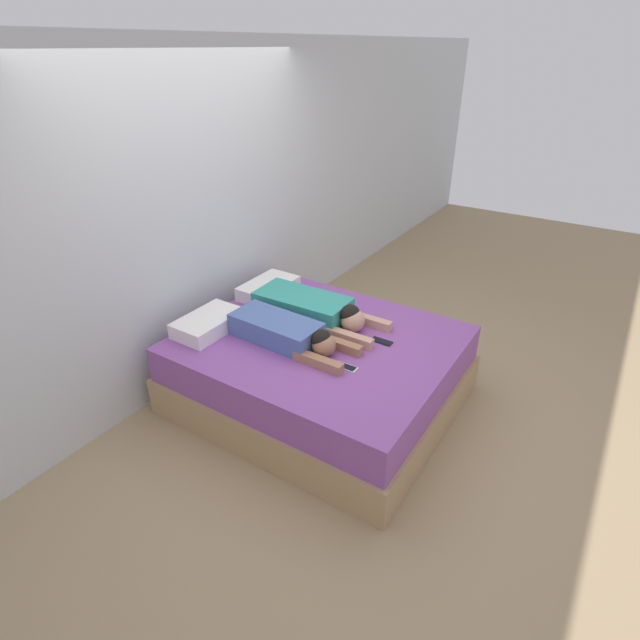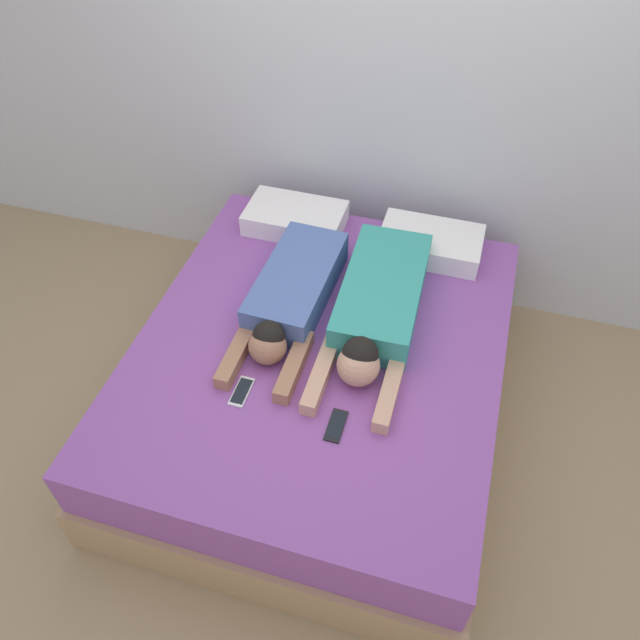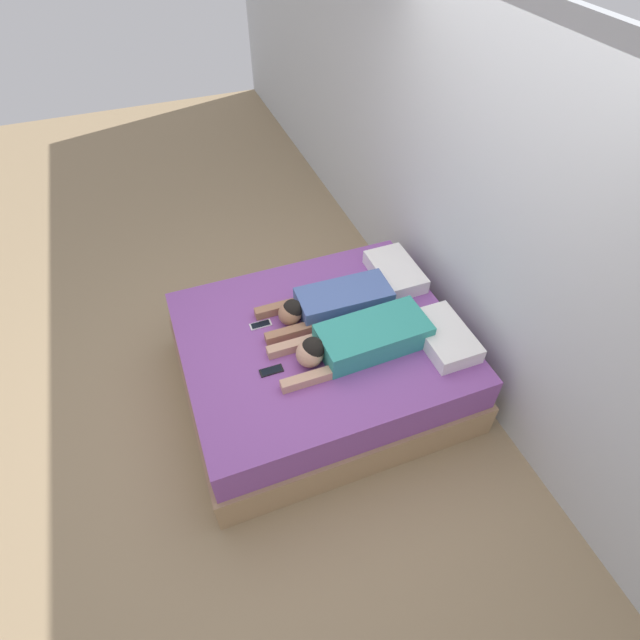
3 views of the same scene
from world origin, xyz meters
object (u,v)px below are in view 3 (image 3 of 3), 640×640
pillow_head_left (395,272)px  bed (320,361)px  person_left (331,303)px  pillow_head_right (444,336)px  person_right (359,340)px  cell_phone_left (261,325)px  cell_phone_right (271,371)px

pillow_head_left → bed: bearing=-64.4°
person_left → bed: bearing=-39.4°
bed → pillow_head_right: 0.94m
bed → pillow_head_left: (-0.37, 0.78, 0.35)m
bed → person_right: size_ratio=1.81×
pillow_head_right → cell_phone_left: bearing=-118.1°
person_left → cell_phone_right: (0.39, -0.58, -0.08)m
cell_phone_left → cell_phone_right: size_ratio=1.00×
bed → person_right: person_right is taller
pillow_head_left → cell_phone_right: bearing=-64.7°
pillow_head_right → cell_phone_right: size_ratio=3.33×
pillow_head_right → person_right: size_ratio=0.48×
pillow_head_left → person_left: (0.18, -0.62, 0.02)m
cell_phone_right → cell_phone_left: bearing=173.3°
person_left → person_right: person_right is taller
person_right → bed: bearing=-137.2°
cell_phone_right → bed: bearing=114.7°
pillow_head_right → cell_phone_right: pillow_head_right is taller
pillow_head_right → person_right: person_right is taller
person_left → person_right: bearing=5.8°
cell_phone_left → pillow_head_left: bearing=96.5°
bed → cell_phone_left: bearing=-123.0°
bed → person_left: size_ratio=2.01×
bed → pillow_head_right: bearing=64.4°
pillow_head_left → person_left: 0.65m
cell_phone_left → cell_phone_right: bearing=-6.7°
pillow_head_left → person_left: person_left is taller
cell_phone_left → cell_phone_right: same height
bed → person_right: (0.22, 0.20, 0.38)m
pillow_head_right → cell_phone_left: pillow_head_right is taller
pillow_head_right → person_right: (-0.16, -0.58, 0.03)m
cell_phone_left → person_right: bearing=51.3°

